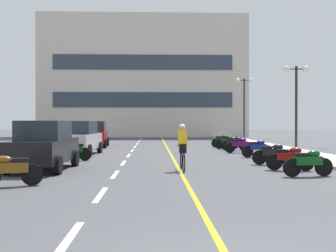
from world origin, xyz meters
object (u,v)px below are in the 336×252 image
(motorcycle_8, at_px, (239,145))
(motorcycle_9, at_px, (235,143))
(cyclist_rider, at_px, (182,146))
(motorcycle_4, at_px, (290,158))
(motorcycle_7, at_px, (258,148))
(street_lamp_mid, at_px, (296,88))
(parked_car_mid, at_px, (79,138))
(street_lamp_far, at_px, (244,95))
(parked_car_far, at_px, (94,134))
(motorcycle_6, at_px, (73,150))
(motorcycle_5, at_px, (273,153))
(motorcycle_2, at_px, (11,169))
(parked_car_near, at_px, (44,145))
(motorcycle_3, at_px, (308,162))
(motorcycle_10, at_px, (227,142))
(motorcycle_11, at_px, (223,140))

(motorcycle_8, relative_size, motorcycle_9, 1.04)
(motorcycle_9, height_order, cyclist_rider, cyclist_rider)
(motorcycle_4, xyz_separation_m, motorcycle_9, (0.09, 11.00, 0.00))
(motorcycle_4, distance_m, motorcycle_7, 5.90)
(street_lamp_mid, xyz_separation_m, motorcycle_9, (-2.91, 2.79, -3.18))
(motorcycle_9, bearing_deg, parked_car_mid, -160.56)
(street_lamp_far, bearing_deg, motorcycle_9, -105.02)
(parked_car_far, relative_size, motorcycle_6, 2.51)
(street_lamp_far, relative_size, motorcycle_5, 3.23)
(motorcycle_4, distance_m, motorcycle_9, 11.00)
(motorcycle_2, distance_m, motorcycle_6, 7.79)
(parked_car_near, distance_m, motorcycle_9, 13.88)
(motorcycle_2, bearing_deg, motorcycle_5, 32.28)
(parked_car_far, bearing_deg, cyclist_rider, -70.55)
(motorcycle_3, height_order, motorcycle_9, same)
(motorcycle_5, bearing_deg, parked_car_far, 125.33)
(parked_car_near, bearing_deg, motorcycle_5, 10.19)
(motorcycle_2, bearing_deg, motorcycle_4, 21.44)
(motorcycle_5, distance_m, motorcycle_6, 8.90)
(parked_car_far, relative_size, motorcycle_10, 2.54)
(motorcycle_3, bearing_deg, motorcycle_9, 89.86)
(street_lamp_far, bearing_deg, cyclist_rider, -107.67)
(parked_car_far, xyz_separation_m, motorcycle_4, (9.14, -14.98, -0.44))
(parked_car_mid, bearing_deg, motorcycle_9, 19.44)
(street_lamp_mid, height_order, street_lamp_far, street_lamp_far)
(motorcycle_4, xyz_separation_m, motorcycle_8, (-0.04, 8.95, 0.00))
(motorcycle_10, distance_m, motorcycle_11, 1.80)
(parked_car_near, bearing_deg, parked_car_far, 90.62)
(street_lamp_mid, distance_m, motorcycle_7, 4.79)
(parked_car_near, bearing_deg, motorcycle_11, 57.44)
(parked_car_near, distance_m, motorcycle_2, 4.02)
(motorcycle_5, bearing_deg, motorcycle_10, 90.43)
(motorcycle_3, relative_size, motorcycle_5, 1.00)
(parked_car_mid, height_order, motorcycle_5, parked_car_mid)
(street_lamp_mid, height_order, cyclist_rider, street_lamp_mid)
(street_lamp_far, relative_size, parked_car_mid, 1.27)
(motorcycle_8, bearing_deg, motorcycle_9, 86.56)
(motorcycle_2, bearing_deg, motorcycle_6, 88.23)
(motorcycle_7, xyz_separation_m, motorcycle_10, (-0.36, 6.73, 0.00))
(motorcycle_6, xyz_separation_m, motorcycle_7, (8.91, 1.60, 0.00))
(parked_car_mid, xyz_separation_m, motorcycle_9, (9.05, 3.20, -0.44))
(street_lamp_far, distance_m, motorcycle_5, 20.38)
(motorcycle_2, relative_size, motorcycle_6, 0.97)
(motorcycle_2, xyz_separation_m, motorcycle_6, (0.24, 7.79, 0.00))
(motorcycle_6, distance_m, motorcycle_9, 11.01)
(street_lamp_far, distance_m, parked_car_mid, 18.80)
(parked_car_near, height_order, motorcycle_7, parked_car_near)
(motorcycle_3, height_order, motorcycle_8, same)
(motorcycle_8, bearing_deg, motorcycle_6, -151.63)
(parked_car_mid, xyz_separation_m, motorcycle_8, (8.93, 1.15, -0.44))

